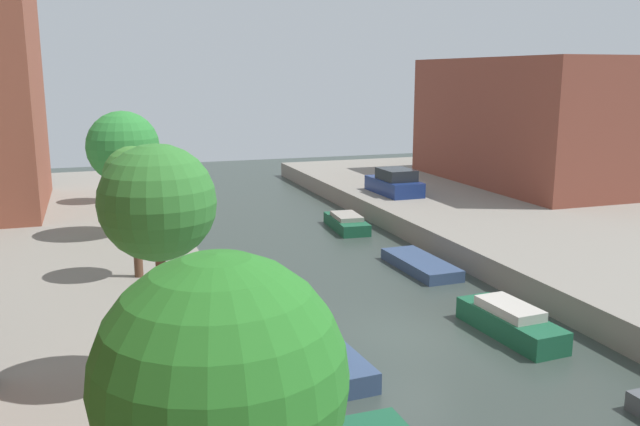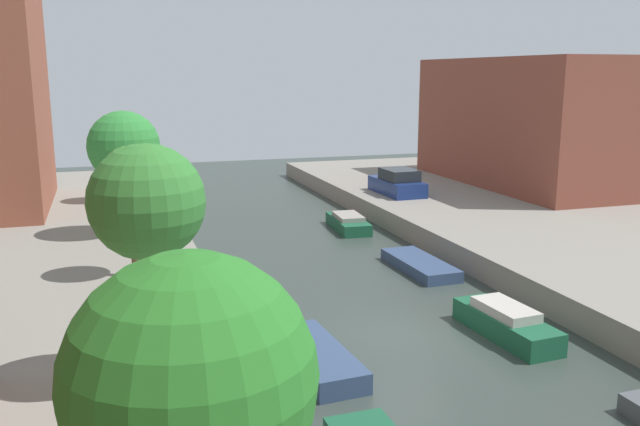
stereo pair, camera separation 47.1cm
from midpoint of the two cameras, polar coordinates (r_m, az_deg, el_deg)
ground_plane at (r=20.44m, az=7.96°, el=-10.42°), size 84.00×84.00×0.00m
low_block_right at (r=43.94m, az=19.21°, el=7.42°), size 10.00×15.50×7.61m
street_tree_1 at (r=8.05m, az=-9.30°, el=-13.84°), size 3.00×3.00×4.76m
street_tree_2 at (r=14.44m, az=-13.68°, el=0.84°), size 2.48×2.48×5.30m
street_tree_3 at (r=22.69m, az=-15.28°, el=2.97°), size 1.96×1.96×4.41m
street_tree_4 at (r=28.82m, az=-15.97°, el=5.44°), size 2.97×2.97×5.22m
street_tree_5 at (r=36.61m, az=-16.45°, el=6.20°), size 2.11×2.11×4.53m
parked_car at (r=38.00m, az=6.99°, el=2.53°), size 1.95×4.04×1.45m
moored_boat_left_3 at (r=18.20m, az=0.47°, el=-12.24°), size 1.65×4.06×0.56m
moored_boat_right_2 at (r=20.93m, az=16.23°, el=-9.01°), size 1.49×3.90×0.97m
moored_boat_right_3 at (r=26.98m, az=9.03°, el=-4.41°), size 1.63×4.17×0.44m
moored_boat_right_4 at (r=33.55m, az=2.82°, el=-0.84°), size 1.68×3.83×0.78m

